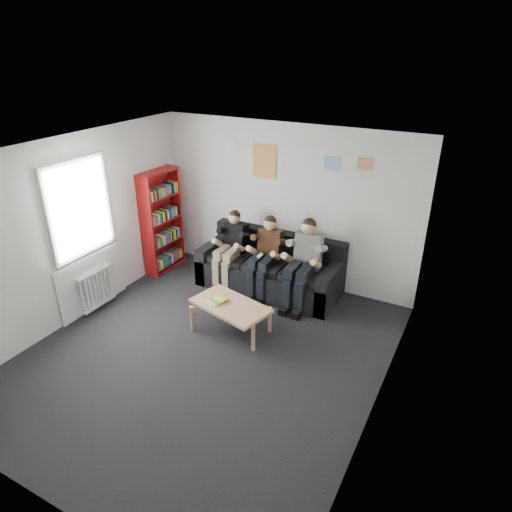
{
  "coord_description": "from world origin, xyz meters",
  "views": [
    {
      "loc": [
        2.94,
        -4.07,
        3.88
      ],
      "look_at": [
        0.08,
        1.3,
        0.94
      ],
      "focal_mm": 32.0,
      "sensor_mm": 36.0,
      "label": 1
    }
  ],
  "objects_px": {
    "person_right": "(303,264)",
    "person_left": "(230,249)",
    "coffee_table": "(230,308)",
    "bookshelf": "(162,221)",
    "sofa": "(270,270)",
    "person_middle": "(265,257)"
  },
  "relations": [
    {
      "from": "person_right",
      "to": "person_left",
      "type": "bearing_deg",
      "value": 173.91
    },
    {
      "from": "coffee_table",
      "to": "bookshelf",
      "type": "bearing_deg",
      "value": 150.76
    },
    {
      "from": "bookshelf",
      "to": "person_right",
      "type": "distance_m",
      "value": 2.7
    },
    {
      "from": "sofa",
      "to": "coffee_table",
      "type": "bearing_deg",
      "value": -87.38
    },
    {
      "from": "person_left",
      "to": "person_middle",
      "type": "distance_m",
      "value": 0.66
    },
    {
      "from": "sofa",
      "to": "person_middle",
      "type": "xyz_separation_m",
      "value": [
        0.0,
        -0.21,
        0.34
      ]
    },
    {
      "from": "person_left",
      "to": "person_right",
      "type": "height_order",
      "value": "person_right"
    },
    {
      "from": "person_middle",
      "to": "person_left",
      "type": "bearing_deg",
      "value": 178.5
    },
    {
      "from": "coffee_table",
      "to": "person_middle",
      "type": "relative_size",
      "value": 0.85
    },
    {
      "from": "person_left",
      "to": "coffee_table",
      "type": "bearing_deg",
      "value": -56.9
    },
    {
      "from": "bookshelf",
      "to": "person_right",
      "type": "xyz_separation_m",
      "value": [
        2.69,
        0.02,
        -0.22
      ]
    },
    {
      "from": "bookshelf",
      "to": "coffee_table",
      "type": "bearing_deg",
      "value": -25.38
    },
    {
      "from": "person_middle",
      "to": "person_right",
      "type": "bearing_deg",
      "value": -1.73
    },
    {
      "from": "sofa",
      "to": "person_right",
      "type": "bearing_deg",
      "value": -17.68
    },
    {
      "from": "sofa",
      "to": "person_middle",
      "type": "bearing_deg",
      "value": -90.0
    },
    {
      "from": "person_middle",
      "to": "bookshelf",
      "type": "bearing_deg",
      "value": 179.45
    },
    {
      "from": "person_middle",
      "to": "coffee_table",
      "type": "bearing_deg",
      "value": -88.29
    },
    {
      "from": "bookshelf",
      "to": "person_left",
      "type": "height_order",
      "value": "bookshelf"
    },
    {
      "from": "bookshelf",
      "to": "person_left",
      "type": "relative_size",
      "value": 1.42
    },
    {
      "from": "sofa",
      "to": "person_right",
      "type": "relative_size",
      "value": 1.7
    },
    {
      "from": "coffee_table",
      "to": "person_middle",
      "type": "distance_m",
      "value": 1.24
    },
    {
      "from": "sofa",
      "to": "person_left",
      "type": "height_order",
      "value": "person_left"
    }
  ]
}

